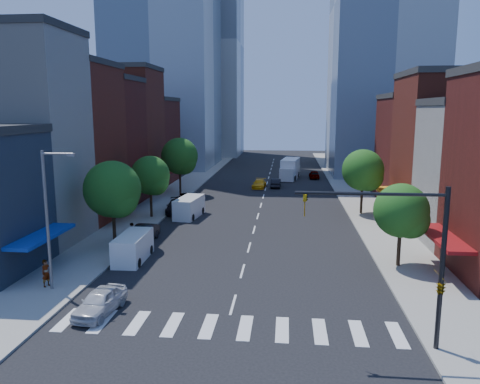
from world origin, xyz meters
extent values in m
plane|color=black|center=(0.00, 0.00, 0.00)|extent=(220.00, 220.00, 0.00)
cube|color=gray|center=(-12.50, 40.00, 0.07)|extent=(5.00, 120.00, 0.15)
cube|color=gray|center=(12.50, 40.00, 0.07)|extent=(5.00, 120.00, 0.15)
cube|color=silver|center=(0.00, -3.00, 0.01)|extent=(19.00, 3.00, 0.01)
cube|color=#B8B2A9|center=(-21.00, 12.00, 9.00)|extent=(12.00, 8.00, 18.00)
cube|color=maroon|center=(-21.00, 20.50, 8.00)|extent=(12.00, 9.00, 16.00)
cube|color=#4E1813|center=(-21.00, 29.00, 7.50)|extent=(12.00, 8.00, 15.00)
cube|color=maroon|center=(-21.00, 37.50, 8.50)|extent=(12.00, 9.00, 17.00)
cube|color=#4E1813|center=(-21.00, 47.00, 6.50)|extent=(12.00, 10.00, 13.00)
cube|color=maroon|center=(21.00, 24.00, 7.50)|extent=(12.00, 10.00, 15.00)
cube|color=#4E1813|center=(21.00, 34.00, 6.50)|extent=(12.00, 10.00, 13.00)
cube|color=#9EA5AD|center=(20.00, 62.00, 30.00)|extent=(18.00, 20.00, 60.00)
cube|color=#9EA5AD|center=(-18.00, 95.00, 28.00)|extent=(18.00, 18.00, 56.00)
cylinder|color=black|center=(10.50, -4.50, 4.15)|extent=(0.24, 0.24, 8.00)
cylinder|color=black|center=(7.00, -4.50, 7.75)|extent=(7.00, 0.16, 0.16)
imported|color=gold|center=(4.00, -4.50, 7.15)|extent=(0.22, 0.18, 1.10)
imported|color=gold|center=(10.50, -4.50, 3.35)|extent=(0.48, 2.24, 0.90)
cylinder|color=slate|center=(-12.00, 1.00, 4.65)|extent=(0.20, 0.20, 9.00)
cylinder|color=slate|center=(-11.00, 1.00, 8.95)|extent=(2.00, 0.14, 0.14)
cube|color=slate|center=(-10.10, 1.00, 8.90)|extent=(0.50, 0.25, 0.18)
cylinder|color=black|center=(-11.50, 11.00, 2.11)|extent=(0.28, 0.28, 3.92)
sphere|color=#1B4D16|center=(-11.50, 11.00, 5.05)|extent=(4.80, 4.80, 4.80)
sphere|color=#1B4D16|center=(-10.90, 10.70, 4.35)|extent=(3.36, 3.36, 3.36)
cylinder|color=black|center=(-11.50, 22.00, 1.97)|extent=(0.28, 0.28, 3.64)
sphere|color=#1B4D16|center=(-11.50, 22.00, 4.70)|extent=(4.20, 4.20, 4.20)
sphere|color=#1B4D16|center=(-10.90, 21.70, 4.05)|extent=(2.94, 2.94, 2.94)
cylinder|color=black|center=(-11.50, 36.00, 2.25)|extent=(0.28, 0.28, 4.20)
sphere|color=#1B4D16|center=(-11.50, 36.00, 5.40)|extent=(5.00, 5.00, 5.00)
sphere|color=#1B4D16|center=(-10.90, 35.70, 4.65)|extent=(3.50, 3.50, 3.50)
cylinder|color=black|center=(11.50, 8.00, 1.83)|extent=(0.28, 0.28, 3.36)
sphere|color=#1B4D16|center=(11.50, 8.00, 4.35)|extent=(4.00, 4.00, 4.00)
sphere|color=#1B4D16|center=(12.10, 7.70, 3.75)|extent=(2.80, 2.80, 2.80)
cylinder|color=black|center=(11.50, 26.00, 2.11)|extent=(0.28, 0.28, 3.92)
sphere|color=#1B4D16|center=(11.50, 26.00, 5.05)|extent=(4.60, 4.60, 4.60)
sphere|color=#1B4D16|center=(12.10, 25.70, 4.35)|extent=(3.22, 3.22, 3.22)
imported|color=silver|center=(-7.50, -2.00, 0.73)|extent=(2.23, 4.45, 1.46)
imported|color=black|center=(-9.50, 12.68, 0.75)|extent=(1.88, 4.67, 1.51)
imported|color=#999999|center=(-9.50, 29.45, 0.68)|extent=(2.72, 5.06, 1.35)
imported|color=black|center=(-9.50, 24.93, 0.71)|extent=(2.57, 5.08, 1.41)
cube|color=white|center=(-8.76, 7.68, 1.04)|extent=(2.07, 4.97, 2.07)
cube|color=black|center=(-8.73, 5.81, 1.33)|extent=(1.84, 1.02, 0.89)
cylinder|color=black|center=(-9.62, 5.99, 0.35)|extent=(0.26, 0.75, 0.75)
cylinder|color=black|center=(-7.84, 6.02, 0.35)|extent=(0.26, 0.75, 0.75)
cylinder|color=black|center=(-9.68, 9.34, 0.35)|extent=(0.26, 0.75, 0.75)
cylinder|color=black|center=(-7.91, 9.38, 0.35)|extent=(0.26, 0.75, 0.75)
cube|color=white|center=(-7.50, 22.90, 1.08)|extent=(2.68, 5.38, 2.17)
cube|color=black|center=(-7.74, 20.96, 1.39)|extent=(2.02, 1.26, 0.93)
cylinder|color=black|center=(-8.64, 21.27, 0.36)|extent=(0.35, 0.81, 0.78)
cylinder|color=black|center=(-6.79, 21.05, 0.36)|extent=(0.35, 0.81, 0.78)
cylinder|color=black|center=(-8.21, 24.76, 0.36)|extent=(0.35, 0.81, 0.78)
cylinder|color=black|center=(-6.36, 24.53, 0.36)|extent=(0.35, 0.81, 0.78)
imported|color=#FFB50D|center=(-1.00, 42.94, 0.64)|extent=(2.11, 4.53, 1.28)
imported|color=black|center=(1.50, 43.81, 0.67)|extent=(1.54, 4.11, 1.34)
imported|color=#999999|center=(7.81, 53.70, 0.70)|extent=(1.70, 4.10, 1.39)
cube|color=silver|center=(3.71, 53.62, 1.69)|extent=(3.44, 7.14, 3.38)
cube|color=silver|center=(3.17, 49.65, 1.16)|extent=(2.56, 2.20, 2.11)
cylinder|color=black|center=(2.13, 50.64, 0.47)|extent=(0.44, 0.98, 0.95)
cylinder|color=black|center=(4.43, 50.33, 0.47)|extent=(0.44, 0.98, 0.95)
cylinder|color=black|center=(2.78, 55.35, 0.47)|extent=(0.44, 0.98, 0.95)
cylinder|color=black|center=(5.08, 55.03, 0.47)|extent=(0.44, 0.98, 0.95)
imported|color=#999999|center=(-12.52, 1.36, 1.06)|extent=(0.67, 0.78, 1.83)
imported|color=#999999|center=(-10.50, 12.46, 0.97)|extent=(0.91, 0.99, 1.65)
camera|label=1|loc=(3.09, -26.51, 11.63)|focal=35.00mm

